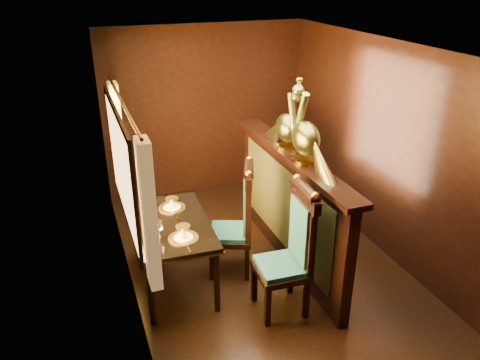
# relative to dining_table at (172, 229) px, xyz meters

# --- Properties ---
(ground) EXTENTS (5.00, 5.00, 0.00)m
(ground) POSITION_rel_dining_table_xyz_m (1.05, -0.26, -0.70)
(ground) COLOR black
(ground) RESTS_ON ground
(room_shell) EXTENTS (3.04, 5.04, 2.52)m
(room_shell) POSITION_rel_dining_table_xyz_m (0.97, -0.24, 0.88)
(room_shell) COLOR black
(room_shell) RESTS_ON ground
(partition) EXTENTS (0.26, 2.70, 1.36)m
(partition) POSITION_rel_dining_table_xyz_m (1.37, 0.04, 0.01)
(partition) COLOR black
(partition) RESTS_ON ground
(dining_table) EXTENTS (0.85, 1.34, 0.97)m
(dining_table) POSITION_rel_dining_table_xyz_m (0.00, 0.00, 0.00)
(dining_table) COLOR black
(dining_table) RESTS_ON ground
(chair_left) EXTENTS (0.53, 0.56, 1.40)m
(chair_left) POSITION_rel_dining_table_xyz_m (1.04, -0.79, 0.03)
(chair_left) COLOR black
(chair_left) RESTS_ON ground
(chair_right) EXTENTS (0.63, 0.64, 1.34)m
(chair_right) POSITION_rel_dining_table_xyz_m (0.78, -0.01, -0.00)
(chair_right) COLOR black
(chair_right) RESTS_ON ground
(peacock_left) EXTENTS (0.26, 0.70, 0.84)m
(peacock_left) POSITION_rel_dining_table_xyz_m (1.38, -0.27, 1.08)
(peacock_left) COLOR #17462A
(peacock_left) RESTS_ON partition
(peacock_right) EXTENTS (0.24, 0.63, 0.75)m
(peacock_right) POSITION_rel_dining_table_xyz_m (1.38, 0.17, 1.04)
(peacock_right) COLOR #17462A
(peacock_right) RESTS_ON partition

